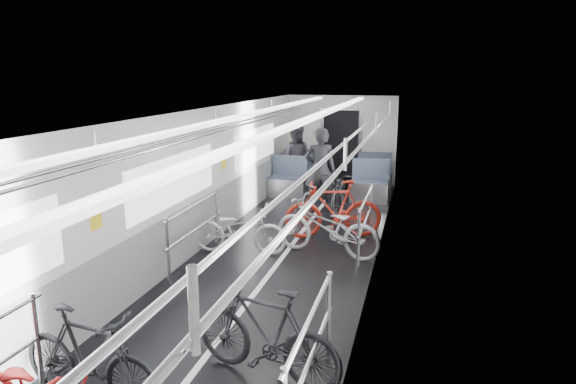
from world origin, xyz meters
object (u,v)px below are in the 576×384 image
object	(u,v)px
bike_right_near	(266,332)
person_seated	(295,159)
person_standing	(320,170)
bike_right_mid	(327,227)
bike_aisle	(339,192)
bike_right_far	(333,210)
bike_left_mid	(89,357)
bike_left_far	(239,229)

from	to	relation	value
bike_right_near	person_seated	size ratio (longest dim) A/B	0.94
bike_right_near	person_standing	bearing A→B (deg)	-159.34
bike_right_mid	bike_aisle	xyz separation A→B (m)	(-0.22, 2.64, -0.01)
bike_right_mid	bike_right_far	bearing A→B (deg)	-163.82
bike_aisle	bike_left_mid	bearing A→B (deg)	-100.82
bike_right_far	person_standing	distance (m)	1.94
bike_left_mid	bike_right_near	world-z (taller)	bike_right_near
bike_right_far	person_seated	distance (m)	3.84
bike_right_far	person_standing	xyz separation A→B (m)	(-0.60, 1.80, 0.38)
bike_right_near	bike_right_far	world-z (taller)	bike_right_far
bike_left_far	bike_aisle	distance (m)	3.16
person_standing	bike_right_near	bearing A→B (deg)	82.04
bike_right_near	person_standing	size ratio (longest dim) A/B	0.88
person_standing	bike_left_far	bearing A→B (deg)	61.03
bike_left_mid	person_standing	size ratio (longest dim) A/B	0.84
bike_left_mid	bike_right_far	xyz separation A→B (m)	(1.33, 5.38, 0.08)
bike_right_near	person_standing	xyz separation A→B (m)	(-0.71, 6.39, 0.44)
bike_right_mid	person_seated	xyz separation A→B (m)	(-1.61, 4.43, 0.38)
bike_right_far	bike_left_far	bearing A→B (deg)	-68.52
bike_right_near	bike_right_far	size ratio (longest dim) A/B	0.91
person_standing	person_seated	xyz separation A→B (m)	(-0.96, 1.69, -0.06)
bike_left_far	bike_aisle	world-z (taller)	bike_aisle
bike_right_mid	person_standing	size ratio (longest dim) A/B	1.00
bike_left_far	bike_right_near	world-z (taller)	bike_right_near
bike_right_far	person_seated	size ratio (longest dim) A/B	1.04
bike_right_near	bike_left_far	bearing A→B (deg)	-141.82
bike_right_near	person_seated	distance (m)	8.26
bike_right_near	person_seated	xyz separation A→B (m)	(-1.67, 8.08, 0.38)
bike_right_mid	bike_aisle	distance (m)	2.65
bike_right_mid	bike_left_mid	bearing A→B (deg)	-4.18
bike_left_mid	bike_left_far	bearing A→B (deg)	9.16
bike_right_mid	bike_aisle	bearing A→B (deg)	-162.27
bike_aisle	person_standing	world-z (taller)	person_standing
person_standing	person_seated	bearing A→B (deg)	-74.62
bike_right_near	bike_right_mid	world-z (taller)	bike_right_near
bike_right_far	person_standing	size ratio (longest dim) A/B	0.97
person_seated	bike_right_mid	bearing A→B (deg)	111.85
bike_left_mid	bike_aisle	size ratio (longest dim) A/B	0.86
bike_left_mid	bike_aisle	bearing A→B (deg)	-1.01
bike_right_near	person_standing	world-z (taller)	person_standing
bike_left_mid	bike_right_mid	distance (m)	4.66
bike_right_near	bike_right_mid	bearing A→B (deg)	-164.78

